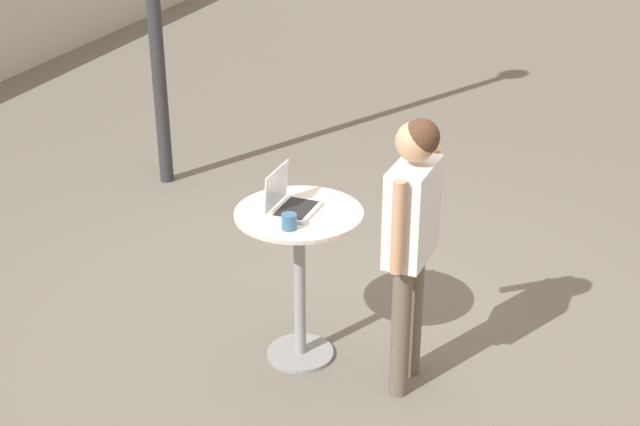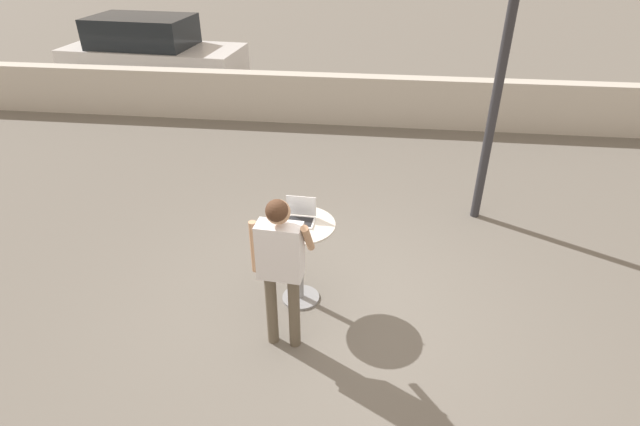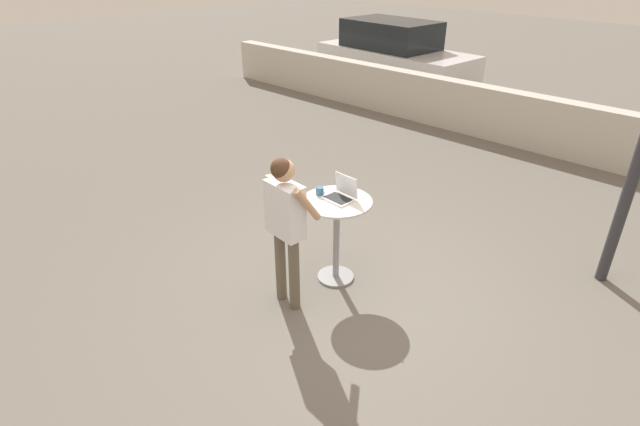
{
  "view_description": "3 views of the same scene",
  "coord_description": "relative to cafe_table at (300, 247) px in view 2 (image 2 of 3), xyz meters",
  "views": [
    {
      "loc": [
        -4.7,
        -1.41,
        3.15
      ],
      "look_at": [
        -0.15,
        0.16,
        0.87
      ],
      "focal_mm": 50.0,
      "sensor_mm": 36.0,
      "label": 1
    },
    {
      "loc": [
        0.35,
        -4.02,
        3.67
      ],
      "look_at": [
        -0.18,
        0.27,
        1.08
      ],
      "focal_mm": 28.0,
      "sensor_mm": 36.0,
      "label": 2
    },
    {
      "loc": [
        2.72,
        -3.26,
        3.33
      ],
      "look_at": [
        -0.4,
        -0.04,
        0.92
      ],
      "focal_mm": 28.0,
      "sensor_mm": 36.0,
      "label": 3
    }
  ],
  "objects": [
    {
      "name": "ground_plane",
      "position": [
        0.39,
        -0.2,
        -0.69
      ],
      "size": [
        50.0,
        50.0,
        0.0
      ],
      "primitive_type": "plane",
      "color": "slate"
    },
    {
      "name": "pavement_kerb",
      "position": [
        0.39,
        5.55,
        -0.21
      ],
      "size": [
        17.77,
        0.35,
        0.97
      ],
      "color": "beige",
      "rests_on": "ground_plane"
    },
    {
      "name": "cafe_table",
      "position": [
        0.0,
        0.0,
        0.0
      ],
      "size": [
        0.74,
        0.74,
        0.98
      ],
      "color": "gray",
      "rests_on": "ground_plane"
    },
    {
      "name": "laptop",
      "position": [
        0.0,
        0.06,
        0.34
      ],
      "size": [
        0.32,
        0.26,
        0.25
      ],
      "color": "silver",
      "rests_on": "cafe_table"
    },
    {
      "name": "coffee_mug",
      "position": [
        -0.23,
        -0.03,
        0.33
      ],
      "size": [
        0.12,
        0.08,
        0.09
      ],
      "color": "#336084",
      "rests_on": "cafe_table"
    },
    {
      "name": "standing_person",
      "position": [
        -0.06,
        -0.67,
        0.35
      ],
      "size": [
        0.56,
        0.34,
        1.64
      ],
      "color": "brown",
      "rests_on": "ground_plane"
    },
    {
      "name": "parked_car_near_street",
      "position": [
        -4.83,
        7.52,
        0.14
      ],
      "size": [
        4.35,
        2.07,
        1.65
      ],
      "color": "silver",
      "rests_on": "ground_plane"
    }
  ]
}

